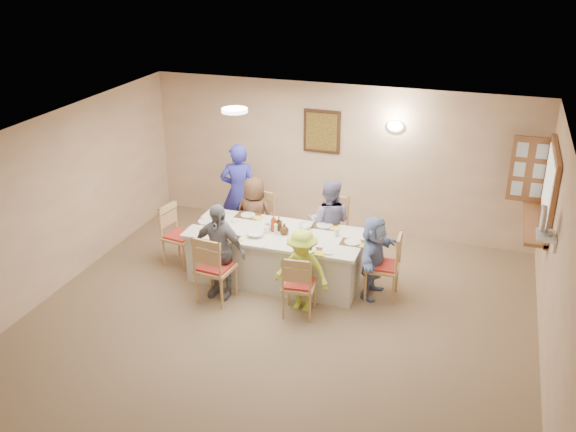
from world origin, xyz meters
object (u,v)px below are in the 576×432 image
(chair_back_right, at_px, (331,231))
(diner_back_left, at_px, (254,216))
(caregiver, at_px, (239,192))
(diner_right_end, at_px, (374,257))
(diner_front_right, at_px, (302,271))
(chair_left_end, at_px, (180,235))
(serving_hatch, at_px, (550,189))
(chair_back_left, at_px, (257,223))
(desk_fan, at_px, (545,224))
(chair_front_right, at_px, (299,284))
(condiment_ketchup, at_px, (274,223))
(chair_right_end, at_px, (382,265))
(chair_front_left, at_px, (216,267))
(diner_back_right, at_px, (329,223))
(diner_front_left, at_px, (219,251))
(dining_table, at_px, (276,256))

(chair_back_right, xyz_separation_m, diner_back_left, (-1.20, -0.12, 0.13))
(caregiver, bearing_deg, diner_right_end, 137.41)
(diner_front_right, bearing_deg, chair_left_end, 168.20)
(serving_hatch, height_order, chair_back_left, serving_hatch)
(desk_fan, height_order, chair_front_right, desk_fan)
(chair_back_left, bearing_deg, desk_fan, -7.93)
(serving_hatch, distance_m, condiment_ketchup, 3.82)
(chair_right_end, bearing_deg, chair_front_left, -71.45)
(desk_fan, distance_m, diner_back_right, 3.20)
(chair_front_right, bearing_deg, diner_front_right, -96.13)
(chair_back_left, height_order, chair_left_end, chair_back_left)
(chair_front_left, height_order, caregiver, caregiver)
(chair_back_left, xyz_separation_m, chair_front_left, (0.00, -1.60, 0.03))
(diner_front_left, bearing_deg, diner_right_end, 24.63)
(desk_fan, xyz_separation_m, chair_left_end, (-5.04, 0.38, -1.08))
(diner_back_right, height_order, caregiver, caregiver)
(dining_table, bearing_deg, chair_right_end, 0.00)
(serving_hatch, relative_size, dining_table, 0.59)
(chair_back_right, distance_m, chair_front_right, 1.60)
(serving_hatch, xyz_separation_m, diner_back_left, (-4.20, -0.29, -0.86))
(chair_back_left, height_order, diner_back_left, diner_back_left)
(chair_back_right, bearing_deg, chair_back_left, -178.37)
(chair_back_left, bearing_deg, diner_front_left, -81.80)
(diner_front_left, bearing_deg, diner_back_right, 54.60)
(serving_hatch, xyz_separation_m, diner_front_right, (-3.00, -1.65, -0.91))
(chair_left_end, distance_m, chair_right_end, 3.10)
(diner_back_right, distance_m, condiment_ketchup, 0.94)
(desk_fan, xyz_separation_m, diner_back_left, (-4.09, 1.06, -0.91))
(chair_back_right, relative_size, chair_front_right, 1.13)
(chair_back_right, distance_m, chair_left_end, 2.29)
(chair_left_end, relative_size, diner_front_left, 0.69)
(serving_hatch, height_order, chair_front_right, serving_hatch)
(desk_fan, relative_size, condiment_ketchup, 1.18)
(chair_back_right, xyz_separation_m, diner_front_left, (-1.20, -1.48, 0.18))
(chair_front_left, distance_m, chair_front_right, 1.20)
(desk_fan, height_order, diner_front_right, desk_fan)
(dining_table, distance_m, chair_back_left, 1.00)
(chair_back_right, xyz_separation_m, chair_right_end, (0.95, -0.80, -0.03))
(diner_front_left, bearing_deg, diner_back_left, 96.03)
(chair_back_left, xyz_separation_m, chair_back_right, (1.20, 0.00, 0.03))
(chair_right_end, bearing_deg, chair_back_right, -131.96)
(diner_front_right, xyz_separation_m, caregiver, (-1.65, 1.83, 0.23))
(diner_back_right, bearing_deg, chair_back_left, -10.39)
(diner_front_right, bearing_deg, serving_hatch, 34.54)
(diner_front_right, bearing_deg, condiment_ketchup, 138.27)
(condiment_ketchup, bearing_deg, chair_front_right, -51.92)
(chair_back_left, height_order, chair_right_end, chair_right_end)
(chair_back_left, bearing_deg, chair_right_end, -12.21)
(serving_hatch, relative_size, condiment_ketchup, 5.91)
(chair_back_right, bearing_deg, caregiver, 169.65)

